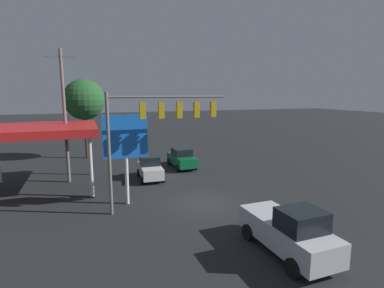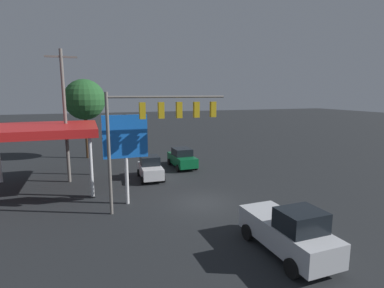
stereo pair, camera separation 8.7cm
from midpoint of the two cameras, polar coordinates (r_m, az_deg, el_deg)
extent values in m
plane|color=black|center=(20.70, 1.78, -11.06)|extent=(200.00, 200.00, 0.00)
cylinder|color=slate|center=(18.45, -15.64, -2.04)|extent=(0.20, 0.20, 7.40)
cylinder|color=slate|center=(18.70, -4.58, 8.94)|extent=(7.42, 0.14, 0.14)
cube|color=#B79314|center=(18.37, -9.54, 6.27)|extent=(0.36, 0.28, 1.00)
sphere|color=#FF4141|center=(18.53, -9.67, 7.22)|extent=(0.22, 0.22, 0.22)
sphere|color=#392305|center=(18.55, -9.64, 6.30)|extent=(0.22, 0.22, 0.22)
sphere|color=black|center=(18.57, -9.62, 5.37)|extent=(0.22, 0.22, 0.22)
cube|color=#B79314|center=(18.61, -6.01, 6.39)|extent=(0.36, 0.28, 1.00)
sphere|color=#FF4141|center=(18.77, -6.16, 7.33)|extent=(0.22, 0.22, 0.22)
sphere|color=#392305|center=(18.79, -6.15, 6.42)|extent=(0.22, 0.22, 0.22)
sphere|color=black|center=(18.81, -6.13, 5.51)|extent=(0.22, 0.22, 0.22)
cube|color=#B79314|center=(18.92, -2.58, 6.49)|extent=(0.36, 0.28, 1.00)
sphere|color=#FF4141|center=(19.08, -2.75, 7.41)|extent=(0.22, 0.22, 0.22)
sphere|color=#392305|center=(19.09, -2.74, 6.51)|extent=(0.22, 0.22, 0.22)
sphere|color=black|center=(19.11, -2.74, 5.62)|extent=(0.22, 0.22, 0.22)
cube|color=#B79314|center=(19.29, 0.73, 6.56)|extent=(0.36, 0.28, 1.00)
sphere|color=#FF4141|center=(19.45, 0.54, 7.47)|extent=(0.22, 0.22, 0.22)
sphere|color=#392305|center=(19.46, 0.54, 6.58)|extent=(0.22, 0.22, 0.22)
sphere|color=black|center=(19.48, 0.54, 5.70)|extent=(0.22, 0.22, 0.22)
cube|color=#B79314|center=(19.72, 3.91, 6.60)|extent=(0.36, 0.28, 1.00)
sphere|color=#FF4141|center=(19.88, 3.70, 7.49)|extent=(0.22, 0.22, 0.22)
sphere|color=#392305|center=(19.89, 3.69, 6.63)|extent=(0.22, 0.22, 0.22)
sphere|color=black|center=(19.91, 3.68, 5.77)|extent=(0.22, 0.22, 0.22)
cylinder|color=slate|center=(26.31, -23.14, 4.63)|extent=(0.26, 0.26, 10.74)
cube|color=slate|center=(26.39, -23.85, 14.99)|extent=(2.40, 0.14, 0.14)
cube|color=red|center=(25.26, -27.32, 2.41)|extent=(8.31, 7.39, 0.60)
cube|color=red|center=(28.92, -26.39, 3.27)|extent=(8.31, 0.06, 0.36)
cylinder|color=silver|center=(28.45, -19.04, -1.34)|extent=(0.24, 0.24, 4.31)
cylinder|color=silver|center=(22.39, -18.78, -4.21)|extent=(0.24, 0.24, 4.31)
cylinder|color=silver|center=(20.11, -12.55, -3.05)|extent=(0.24, 0.24, 5.96)
cube|color=blue|center=(19.83, -12.72, 1.39)|extent=(2.88, 0.24, 2.80)
cube|color=black|center=(19.96, -12.77, 1.44)|extent=(2.01, 0.04, 0.98)
cube|color=#0C592D|center=(29.85, -2.05, -3.00)|extent=(1.89, 4.44, 0.90)
cube|color=black|center=(29.69, -2.06, -1.50)|extent=(1.70, 2.03, 0.70)
cylinder|color=black|center=(28.96, 0.60, -4.31)|extent=(0.23, 0.66, 0.66)
cylinder|color=black|center=(28.35, -2.87, -4.63)|extent=(0.23, 0.66, 0.66)
cylinder|color=black|center=(31.56, -1.31, -3.14)|extent=(0.23, 0.66, 0.66)
cylinder|color=black|center=(31.01, -4.52, -3.40)|extent=(0.23, 0.66, 0.66)
cube|color=silver|center=(15.05, 17.42, -15.87)|extent=(2.13, 5.25, 1.10)
cube|color=black|center=(14.03, 19.98, -13.48)|extent=(1.88, 1.65, 0.90)
cylinder|color=black|center=(14.84, 24.88, -19.12)|extent=(0.24, 0.81, 0.80)
cylinder|color=black|center=(13.59, 18.43, -21.52)|extent=(0.24, 0.81, 0.80)
cylinder|color=black|center=(17.06, 16.46, -14.71)|extent=(0.24, 0.81, 0.80)
cylinder|color=black|center=(15.99, 10.41, -16.18)|extent=(0.24, 0.81, 0.80)
cube|color=silver|center=(26.07, -8.04, -5.01)|extent=(1.87, 3.87, 0.90)
cube|color=black|center=(26.17, -8.19, -3.09)|extent=(1.64, 1.77, 0.76)
cylinder|color=black|center=(25.17, -5.59, -6.57)|extent=(0.25, 0.63, 0.62)
cylinder|color=black|center=(24.90, -9.54, -6.84)|extent=(0.25, 0.63, 0.62)
cylinder|color=black|center=(27.51, -6.63, -5.17)|extent=(0.25, 0.63, 0.62)
cylinder|color=black|center=(27.26, -10.25, -5.40)|extent=(0.25, 0.63, 0.62)
cylinder|color=#4C331E|center=(35.91, -19.57, 1.43)|extent=(0.36, 0.36, 5.05)
sphere|color=#235628|center=(35.60, -19.95, 7.97)|extent=(4.49, 4.49, 4.49)
camera|label=1|loc=(0.04, -90.12, -0.02)|focal=28.00mm
camera|label=2|loc=(0.04, 89.88, 0.02)|focal=28.00mm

